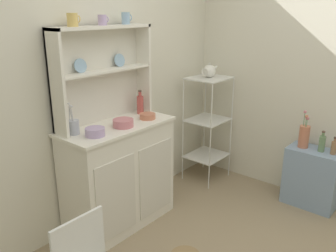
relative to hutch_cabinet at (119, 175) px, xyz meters
name	(u,v)px	position (x,y,z in m)	size (l,w,h in m)	color
wall_back	(90,81)	(-0.05, 0.26, 0.78)	(3.84, 0.05, 2.50)	silver
hutch_cabinet	(119,175)	(0.00, 0.00, 0.00)	(0.98, 0.45, 0.92)	white
hutch_shelf_unit	(101,68)	(0.00, 0.16, 0.89)	(0.91, 0.18, 0.78)	silver
bakers_rack	(208,118)	(1.23, -0.06, 0.23)	(0.43, 0.37, 1.14)	silver
side_shelf_blue	(312,178)	(1.39, -1.16, -0.19)	(0.28, 0.48, 0.57)	#849EBC
cup_gold_0	(73,20)	(-0.26, 0.12, 1.27)	(0.09, 0.08, 0.09)	#DBB760
cup_lilac_1	(102,20)	(0.01, 0.12, 1.26)	(0.08, 0.07, 0.08)	#B79ECC
cup_sky_2	(126,18)	(0.26, 0.12, 1.27)	(0.08, 0.07, 0.09)	#8EB2D1
bowl_mixing_large	(95,132)	(-0.28, -0.07, 0.48)	(0.15, 0.15, 0.06)	#B79ECC
bowl_floral_medium	(123,123)	(0.00, -0.07, 0.48)	(0.17, 0.17, 0.06)	#D17A84
bowl_cream_small	(148,116)	(0.28, -0.07, 0.47)	(0.14, 0.14, 0.05)	#C67556
jam_bottle	(140,104)	(0.36, 0.09, 0.53)	(0.06, 0.06, 0.21)	#B74C47
utensil_jar	(74,127)	(-0.36, 0.08, 0.51)	(0.08, 0.08, 0.24)	#B2B7C6
porcelain_teapot	(209,71)	(1.23, -0.06, 0.73)	(0.22, 0.13, 0.15)	white
flower_vase	(304,136)	(1.39, -1.04, 0.21)	(0.10, 0.10, 0.36)	#C67556
oil_bottle	(322,143)	(1.39, -1.21, 0.18)	(0.06, 0.06, 0.20)	#6B8C60
vinegar_bottle	(334,147)	(1.39, -1.32, 0.16)	(0.05, 0.05, 0.16)	#99704C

